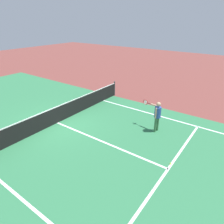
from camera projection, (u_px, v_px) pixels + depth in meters
ground_plane at (57, 123)px, 11.10m from camera, size 60.00×60.00×0.00m
court_surface_inbounds at (57, 123)px, 11.10m from camera, size 10.62×24.40×0.00m
line_sideline_right at (189, 124)px, 10.94m from camera, size 0.10×11.89×0.01m
line_service_near at (168, 169)px, 7.69m from camera, size 8.22×0.10×0.01m
line_center_service at (103, 142)px, 9.39m from camera, size 0.10×6.40×0.01m
net at (56, 115)px, 10.89m from camera, size 10.98×0.09×1.07m
player_near at (157, 113)px, 9.89m from camera, size 0.64×1.15×1.60m
tennis_ball_mid_court at (170, 164)px, 7.93m from camera, size 0.07×0.07×0.07m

